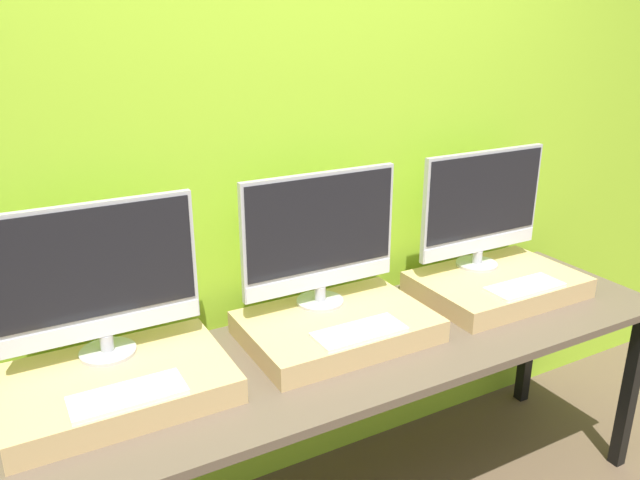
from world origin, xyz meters
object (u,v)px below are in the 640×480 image
monitor_center (320,236)px  keyboard_center (359,332)px  monitor_right (482,206)px  monitor_left (98,276)px  keyboard_right (525,286)px  keyboard_left (128,395)px

monitor_center → keyboard_center: (0.00, -0.26, -0.25)m
monitor_right → keyboard_center: bearing=-160.5°
monitor_left → keyboard_center: monitor_left is taller
monitor_left → monitor_right: same height
monitor_left → monitor_center: size_ratio=1.00×
monitor_left → monitor_right: size_ratio=1.00×
monitor_left → keyboard_right: (1.48, -0.26, -0.25)m
keyboard_left → monitor_center: 0.82m
monitor_right → keyboard_right: 0.36m
keyboard_left → keyboard_center: (0.74, 0.00, 0.00)m
keyboard_left → keyboard_right: same height
keyboard_right → monitor_left: bearing=169.9°
keyboard_left → monitor_right: 1.52m
monitor_left → monitor_right: bearing=0.0°
keyboard_left → keyboard_center: size_ratio=1.00×
keyboard_left → monitor_right: (1.48, 0.26, 0.25)m
keyboard_right → keyboard_center: bearing=180.0°
keyboard_left → keyboard_right: bearing=0.0°
keyboard_center → monitor_right: bearing=19.5°
monitor_center → keyboard_right: (0.74, -0.26, -0.25)m
monitor_left → keyboard_center: 0.82m
keyboard_center → monitor_right: 0.82m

